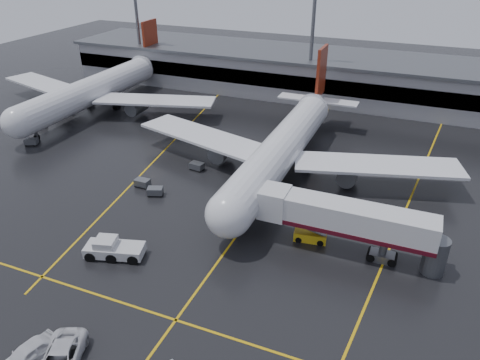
% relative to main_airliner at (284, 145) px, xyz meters
% --- Properties ---
extents(ground, '(220.00, 220.00, 0.00)m').
position_rel_main_airliner_xyz_m(ground, '(0.00, -9.70, -4.21)').
color(ground, black).
rests_on(ground, ground).
extents(apron_line_centre, '(0.25, 90.00, 0.02)m').
position_rel_main_airliner_xyz_m(apron_line_centre, '(0.00, -9.70, -4.20)').
color(apron_line_centre, gold).
rests_on(apron_line_centre, ground).
extents(apron_line_stop, '(60.00, 0.25, 0.02)m').
position_rel_main_airliner_xyz_m(apron_line_stop, '(0.00, -31.70, -4.20)').
color(apron_line_stop, gold).
rests_on(apron_line_stop, ground).
extents(apron_line_left, '(9.99, 69.35, 0.02)m').
position_rel_main_airliner_xyz_m(apron_line_left, '(-20.00, 0.30, -4.20)').
color(apron_line_left, gold).
rests_on(apron_line_left, ground).
extents(apron_line_right, '(7.57, 69.64, 0.02)m').
position_rel_main_airliner_xyz_m(apron_line_right, '(18.00, 0.30, -4.20)').
color(apron_line_right, gold).
rests_on(apron_line_right, ground).
extents(terminal, '(122.00, 19.00, 8.60)m').
position_rel_main_airliner_xyz_m(terminal, '(0.00, 38.23, 0.11)').
color(terminal, gray).
rests_on(terminal, ground).
extents(light_mast_left, '(3.00, 1.20, 25.45)m').
position_rel_main_airliner_xyz_m(light_mast_left, '(-45.00, 32.30, 10.27)').
color(light_mast_left, '#595B60').
rests_on(light_mast_left, ground).
extents(light_mast_mid, '(3.00, 1.20, 25.45)m').
position_rel_main_airliner_xyz_m(light_mast_mid, '(-5.00, 32.30, 10.27)').
color(light_mast_mid, '#595B60').
rests_on(light_mast_mid, ground).
extents(main_airliner, '(48.80, 45.60, 14.10)m').
position_rel_main_airliner_xyz_m(main_airliner, '(0.00, 0.00, 0.00)').
color(main_airliner, silver).
rests_on(main_airliner, ground).
extents(second_airliner, '(48.80, 45.60, 14.10)m').
position_rel_main_airliner_xyz_m(second_airliner, '(-42.00, 12.00, 0.00)').
color(second_airliner, silver).
rests_on(second_airliner, ground).
extents(jet_bridge, '(19.90, 3.40, 6.05)m').
position_rel_main_airliner_xyz_m(jet_bridge, '(11.87, -15.70, -0.28)').
color(jet_bridge, silver).
rests_on(jet_bridge, ground).
extents(pushback_tractor, '(6.70, 4.18, 2.23)m').
position_rel_main_airliner_xyz_m(pushback_tractor, '(-10.83, -26.02, -3.32)').
color(pushback_tractor, '#BDBDBF').
rests_on(pushback_tractor, ground).
extents(belt_loader, '(3.82, 2.15, 2.30)m').
position_rel_main_airliner_xyz_m(belt_loader, '(8.02, -15.13, -3.64)').
color(belt_loader, gold).
rests_on(belt_loader, ground).
extents(service_van_a, '(5.14, 6.96, 1.76)m').
position_rel_main_airliner_xyz_m(service_van_a, '(-5.91, -39.65, -3.33)').
color(service_van_a, silver).
rests_on(service_van_a, ground).
extents(service_van_d, '(3.09, 5.38, 1.72)m').
position_rel_main_airliner_xyz_m(service_van_d, '(-8.74, -40.24, -3.35)').
color(service_van_d, silver).
rests_on(service_van_d, ground).
extents(baggage_cart_a, '(2.34, 1.94, 1.12)m').
position_rel_main_airliner_xyz_m(baggage_cart_a, '(-13.63, -13.05, -3.58)').
color(baggage_cart_a, '#595B60').
rests_on(baggage_cart_a, ground).
extents(baggage_cart_b, '(2.01, 1.32, 1.12)m').
position_rel_main_airliner_xyz_m(baggage_cart_b, '(-16.51, -11.70, -3.58)').
color(baggage_cart_b, '#595B60').
rests_on(baggage_cart_b, ground).
extents(baggage_cart_c, '(2.13, 1.52, 1.12)m').
position_rel_main_airliner_xyz_m(baggage_cart_c, '(-11.95, -4.27, -3.58)').
color(baggage_cart_c, '#595B60').
rests_on(baggage_cart_c, ground).
extents(baggage_cart_d, '(2.36, 2.01, 1.12)m').
position_rel_main_airliner_xyz_m(baggage_cart_d, '(-45.86, 0.08, -3.58)').
color(baggage_cart_d, '#595B60').
rests_on(baggage_cart_d, ground).
extents(baggage_cart_e, '(2.36, 2.00, 1.12)m').
position_rel_main_airliner_xyz_m(baggage_cart_e, '(-41.25, -6.63, -3.58)').
color(baggage_cart_e, '#595B60').
rests_on(baggage_cart_e, ground).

